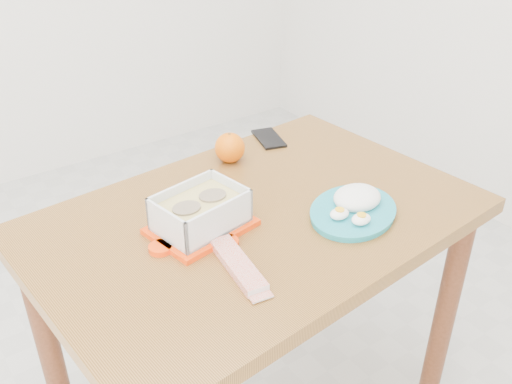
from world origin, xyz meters
TOP-DOWN VIEW (x-y plane):
  - dining_table at (0.18, -0.21)m, footprint 1.11×0.79m
  - food_container at (0.04, -0.19)m, footprint 0.25×0.20m
  - orange_fruit at (0.28, 0.06)m, footprint 0.08×0.08m
  - rice_plate at (0.38, -0.34)m, footprint 0.33×0.33m
  - candy_bar at (0.03, -0.36)m, footprint 0.08×0.20m
  - smartphone at (0.45, 0.11)m, footprint 0.10×0.15m

SIDE VIEW (x-z plane):
  - dining_table at x=0.18m, z-range 0.26..1.01m
  - smartphone at x=0.45m, z-range 0.75..0.76m
  - candy_bar at x=0.03m, z-range 0.75..0.77m
  - rice_plate at x=0.38m, z-range 0.74..0.81m
  - orange_fruit at x=0.28m, z-range 0.75..0.83m
  - food_container at x=0.04m, z-range 0.75..0.84m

